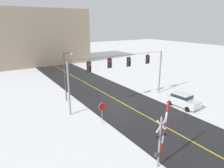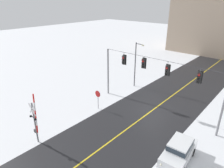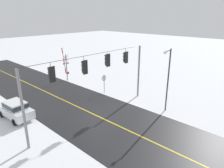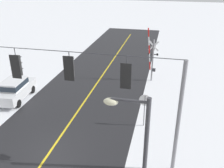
# 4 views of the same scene
# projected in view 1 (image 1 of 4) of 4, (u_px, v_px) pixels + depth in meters

# --- Properties ---
(ground_plane) EXTENTS (160.00, 160.00, 0.00)m
(ground_plane) POSITION_uv_depth(u_px,v_px,m) (120.00, 102.00, 26.74)
(ground_plane) COLOR white
(road_asphalt) EXTENTS (9.00, 80.00, 0.01)m
(road_asphalt) POSITION_uv_depth(u_px,v_px,m) (98.00, 90.00, 31.57)
(road_asphalt) COLOR black
(road_asphalt) RESTS_ON ground
(lane_centre_line) EXTENTS (0.14, 72.00, 0.01)m
(lane_centre_line) POSITION_uv_depth(u_px,v_px,m) (98.00, 90.00, 31.57)
(lane_centre_line) COLOR gold
(lane_centre_line) RESTS_ON ground
(signal_span) EXTENTS (14.20, 0.47, 6.22)m
(signal_span) POSITION_uv_depth(u_px,v_px,m) (121.00, 70.00, 25.44)
(signal_span) COLOR gray
(signal_span) RESTS_ON ground
(stop_sign) EXTENTS (0.80, 0.09, 2.35)m
(stop_sign) POSITION_uv_depth(u_px,v_px,m) (102.00, 109.00, 20.49)
(stop_sign) COLOR gray
(stop_sign) RESTS_ON ground
(railroad_crossing) EXTENTS (1.11, 0.31, 5.03)m
(railroad_crossing) POSITION_uv_depth(u_px,v_px,m) (161.00, 139.00, 14.07)
(railroad_crossing) COLOR gray
(railroad_crossing) RESTS_ON ground
(parked_car_white) EXTENTS (2.07, 4.30, 1.74)m
(parked_car_white) POSITION_uv_depth(u_px,v_px,m) (182.00, 99.00, 25.02)
(parked_car_white) COLOR white
(parked_car_white) RESTS_ON ground
(streetlamp_near) EXTENTS (1.39, 0.28, 6.50)m
(streetlamp_near) POSITION_uv_depth(u_px,v_px,m) (66.00, 72.00, 26.29)
(streetlamp_near) COLOR #38383D
(streetlamp_near) RESTS_ON ground
(building_distant) EXTENTS (23.16, 12.30, 13.41)m
(building_distant) POSITION_uv_depth(u_px,v_px,m) (39.00, 37.00, 51.66)
(building_distant) COLOR gray
(building_distant) RESTS_ON ground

